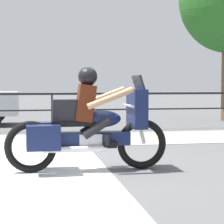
% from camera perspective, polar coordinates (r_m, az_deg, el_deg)
% --- Properties ---
extents(ground_plane, '(120.00, 120.00, 0.00)m').
position_cam_1_polar(ground_plane, '(6.90, -5.74, -7.28)').
color(ground_plane, '#565659').
extents(sidewalk_band, '(44.00, 2.40, 0.01)m').
position_cam_1_polar(sidewalk_band, '(10.25, -7.32, -3.64)').
color(sidewalk_band, '#99968E').
rests_on(sidewalk_band, ground).
extents(fence_railing, '(36.00, 0.05, 1.06)m').
position_cam_1_polar(fence_railing, '(12.07, -7.85, 1.44)').
color(fence_railing, black).
rests_on(fence_railing, ground).
extents(motorcycle, '(2.46, 0.76, 1.57)m').
position_cam_1_polar(motorcycle, '(6.57, -3.23, -1.69)').
color(motorcycle, black).
rests_on(motorcycle, ground).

